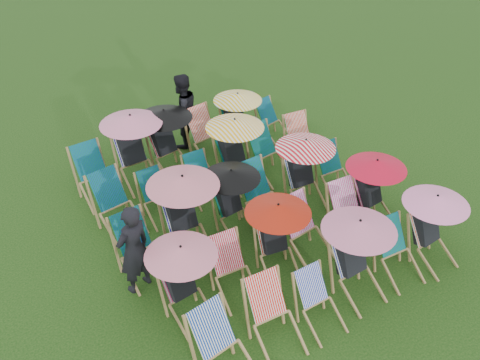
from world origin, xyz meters
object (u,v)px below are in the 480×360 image
person_left (134,249)px  person_rear (182,111)px  deckchair_0 (225,351)px  deckchair_5 (433,228)px  deckchair_29 (274,121)px

person_left → person_rear: (2.57, 3.36, 0.04)m
deckchair_0 → deckchair_5: bearing=-6.1°
deckchair_5 → deckchair_29: bearing=84.3°
person_rear → person_left: bearing=37.7°
deckchair_5 → person_left: (-4.27, 1.99, 0.14)m
person_left → deckchair_5: bearing=139.0°
deckchair_5 → person_left: person_left is taller
deckchair_5 → deckchair_29: size_ratio=1.41×
deckchair_29 → person_rear: (-1.82, 0.82, 0.41)m
deckchair_0 → person_left: bearing=91.3°
deckchair_0 → person_rear: bearing=60.2°
deckchair_0 → deckchair_29: 6.16m
deckchair_0 → deckchair_5: (3.96, 0.08, 0.15)m
person_left → person_rear: 4.23m
deckchair_29 → deckchair_5: bearing=-103.1°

